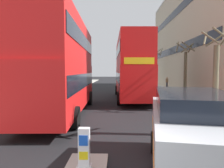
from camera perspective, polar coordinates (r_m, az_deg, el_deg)
sidewalk_right at (r=18.85m, az=19.02°, el=-4.30°), size 4.00×80.00×0.14m
sidewalk_left at (r=19.41m, az=-20.79°, el=-4.11°), size 4.00×80.00×0.14m
kerb_line_outer at (r=16.40m, az=14.09°, el=-5.61°), size 0.10×56.00×0.01m
kerb_line_inner at (r=16.37m, az=13.55°, el=-5.62°), size 0.10×56.00×0.01m
keep_left_bollard at (r=5.41m, az=-7.82°, el=-18.28°), size 0.36×0.28×1.11m
double_decker_bus_away at (r=12.70m, az=-13.42°, el=5.41°), size 3.10×10.89×5.64m
double_decker_bus_oncoming at (r=18.87m, az=5.40°, el=4.91°), size 3.02×10.87×5.64m
taxi_minivan at (r=5.30m, az=22.17°, el=-13.69°), size 2.66×5.06×2.12m
pedestrian_far at (r=29.82m, az=15.17°, el=0.42°), size 0.34×0.22×1.62m
street_tree_near at (r=32.56m, az=12.34°, el=4.17°), size 1.61×1.62×5.95m
street_tree_mid at (r=21.09m, az=19.82°, el=4.20°), size 1.95×1.96×5.46m
street_tree_distant at (r=14.54m, az=27.10°, el=3.36°), size 1.75×1.85×5.13m
townhouse_terrace_right at (r=30.63m, az=26.48°, el=11.78°), size 10.08×28.00×14.26m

